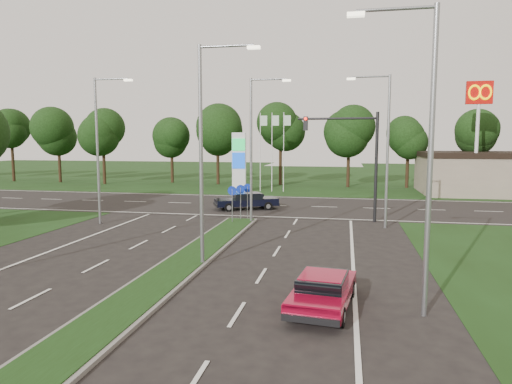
# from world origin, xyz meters

# --- Properties ---
(ground) EXTENTS (160.00, 160.00, 0.00)m
(ground) POSITION_xyz_m (0.00, 0.00, 0.00)
(ground) COLOR black
(ground) RESTS_ON ground
(verge_far) EXTENTS (160.00, 50.00, 0.02)m
(verge_far) POSITION_xyz_m (0.00, 55.00, 0.00)
(verge_far) COLOR black
(verge_far) RESTS_ON ground
(cross_road) EXTENTS (160.00, 12.00, 0.02)m
(cross_road) POSITION_xyz_m (0.00, 24.00, 0.00)
(cross_road) COLOR black
(cross_road) RESTS_ON ground
(median_kerb) EXTENTS (2.00, 26.00, 0.12)m
(median_kerb) POSITION_xyz_m (0.00, 4.00, 0.06)
(median_kerb) COLOR slate
(median_kerb) RESTS_ON ground
(commercial_building) EXTENTS (16.00, 9.00, 4.00)m
(commercial_building) POSITION_xyz_m (22.00, 36.00, 2.00)
(commercial_building) COLOR gray
(commercial_building) RESTS_ON ground
(streetlight_median_near) EXTENTS (2.53, 0.22, 9.00)m
(streetlight_median_near) POSITION_xyz_m (1.00, 6.00, 5.08)
(streetlight_median_near) COLOR gray
(streetlight_median_near) RESTS_ON ground
(streetlight_median_far) EXTENTS (2.53, 0.22, 9.00)m
(streetlight_median_far) POSITION_xyz_m (1.00, 16.00, 5.08)
(streetlight_median_far) COLOR gray
(streetlight_median_far) RESTS_ON ground
(streetlight_left_far) EXTENTS (2.53, 0.22, 9.00)m
(streetlight_left_far) POSITION_xyz_m (-8.30, 14.00, 5.08)
(streetlight_left_far) COLOR gray
(streetlight_left_far) RESTS_ON ground
(streetlight_right_far) EXTENTS (2.53, 0.22, 9.00)m
(streetlight_right_far) POSITION_xyz_m (8.80, 16.00, 5.08)
(streetlight_right_far) COLOR gray
(streetlight_right_far) RESTS_ON ground
(streetlight_right_near) EXTENTS (2.53, 0.22, 9.00)m
(streetlight_right_near) POSITION_xyz_m (8.80, 2.00, 5.08)
(streetlight_right_near) COLOR gray
(streetlight_right_near) RESTS_ON ground
(traffic_signal) EXTENTS (5.10, 0.42, 7.00)m
(traffic_signal) POSITION_xyz_m (7.19, 18.00, 4.65)
(traffic_signal) COLOR black
(traffic_signal) RESTS_ON ground
(median_signs) EXTENTS (1.16, 1.76, 2.38)m
(median_signs) POSITION_xyz_m (0.00, 16.40, 1.71)
(median_signs) COLOR gray
(median_signs) RESTS_ON ground
(gas_pylon) EXTENTS (5.80, 1.26, 8.00)m
(gas_pylon) POSITION_xyz_m (-3.79, 33.05, 3.20)
(gas_pylon) COLOR silver
(gas_pylon) RESTS_ON ground
(mcdonalds_sign) EXTENTS (2.20, 0.47, 10.40)m
(mcdonalds_sign) POSITION_xyz_m (18.00, 31.97, 7.99)
(mcdonalds_sign) COLOR silver
(mcdonalds_sign) RESTS_ON ground
(treeline_far) EXTENTS (6.00, 6.00, 9.90)m
(treeline_far) POSITION_xyz_m (0.10, 39.93, 6.83)
(treeline_far) COLOR black
(treeline_far) RESTS_ON ground
(red_sedan) EXTENTS (2.10, 4.17, 1.10)m
(red_sedan) POSITION_xyz_m (6.00, 2.03, 0.59)
(red_sedan) COLOR maroon
(red_sedan) RESTS_ON ground
(navy_sedan) EXTENTS (5.01, 3.63, 1.28)m
(navy_sedan) POSITION_xyz_m (-0.72, 21.58, 0.69)
(navy_sedan) COLOR black
(navy_sedan) RESTS_ON ground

